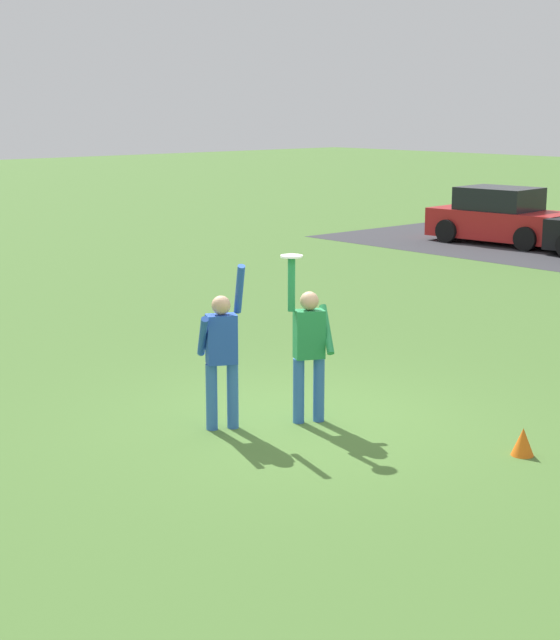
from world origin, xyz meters
The scene contains 6 objects.
ground_plane centered at (0.00, 0.00, 0.00)m, with size 120.00×120.00×0.00m, color #4C7533.
person_catcher centered at (0.12, 0.06, 0.98)m, with size 0.51×0.59×2.08m.
person_defender centered at (-0.38, -0.91, 0.98)m, with size 0.60×0.66×2.04m.
frisbee_disc centered at (0.02, -0.14, 2.09)m, with size 0.27×0.27×0.02m, color white.
parked_car_red centered at (-8.32, 15.54, 0.73)m, with size 4.25×2.32×1.59m.
field_cone_orange centered at (2.62, 1.02, 0.16)m, with size 0.26×0.26×0.32m, color orange.
Camera 1 is at (8.83, -8.15, 3.86)m, focal length 56.32 mm.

